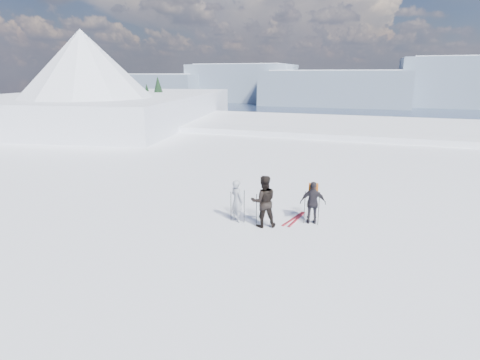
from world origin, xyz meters
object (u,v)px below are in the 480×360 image
object	(u,v)px
skier_dark	(264,201)
skier_pack	(313,203)
skier_grey	(237,201)
skis_loose	(295,219)

from	to	relation	value
skier_dark	skier_pack	xyz separation A→B (m)	(1.64, 0.86, -0.15)
skier_pack	skier_dark	bearing A→B (deg)	17.23
skier_dark	skier_pack	size ratio (longest dim) A/B	1.19
skier_dark	skier_pack	world-z (taller)	skier_dark
skier_grey	skier_dark	distance (m)	1.09
skier_pack	skier_grey	bearing A→B (deg)	4.19
skier_grey	skis_loose	bearing A→B (deg)	-124.06
skier_grey	skier_dark	size ratio (longest dim) A/B	0.84
skier_grey	skier_dark	xyz separation A→B (m)	(1.07, -0.15, 0.15)
skier_dark	skier_grey	bearing A→B (deg)	-32.67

